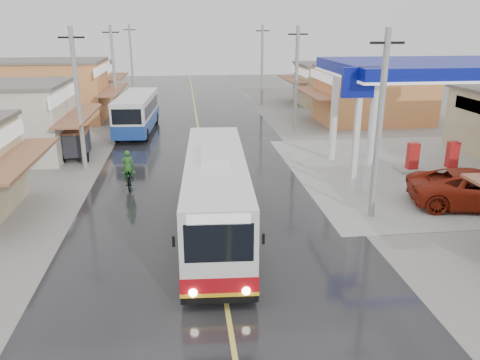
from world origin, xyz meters
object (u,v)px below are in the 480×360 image
Objects in this scene: coach_bus at (216,194)px; jeepney at (478,189)px; cyclist at (129,175)px; tricycle_near at (77,142)px; second_bus at (137,113)px.

jeepney is (12.22, 1.45, -0.82)m from coach_bus.
tricycle_near is at bearing 117.54° from cyclist.
coach_bus is 1.82× the size of jeepney.
second_bus is at bearing 107.07° from coach_bus.
second_bus is at bearing 88.20° from cyclist.
jeepney is (17.01, -17.76, -0.71)m from second_bus.
cyclist is 0.85× the size of tricycle_near.
tricycle_near is at bearing -109.83° from second_bus.
coach_bus is 12.34m from jeepney.
second_bus is (-4.79, 19.21, -0.11)m from coach_bus.
coach_bus reaches higher than jeepney.
cyclist is at bearing -83.22° from second_bus.
second_bus is 7.81m from tricycle_near.
coach_bus is 7.37m from cyclist.
tricycle_near is at bearing 126.32° from coach_bus.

